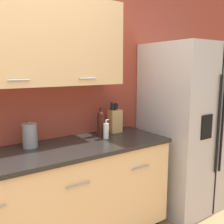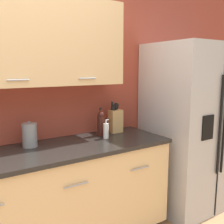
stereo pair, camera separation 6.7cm
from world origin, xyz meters
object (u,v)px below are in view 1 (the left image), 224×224
at_px(refrigerator, 189,126).
at_px(soap_dispenser, 106,131).
at_px(knife_block, 115,120).
at_px(wine_bottle, 101,123).
at_px(steel_canister, 30,135).

relative_size(refrigerator, soap_dispenser, 10.12).
distance_m(knife_block, wine_bottle, 0.20).
bearing_deg(soap_dispenser, steel_canister, 169.53).
bearing_deg(soap_dispenser, knife_block, 36.11).
relative_size(refrigerator, knife_block, 5.62).
xyz_separation_m(wine_bottle, steel_canister, (-0.69, 0.01, -0.02)).
bearing_deg(steel_canister, knife_block, 1.79).
xyz_separation_m(refrigerator, soap_dispenser, (-1.07, 0.09, 0.08)).
bearing_deg(steel_canister, refrigerator, -7.03).
bearing_deg(refrigerator, soap_dispenser, 175.17).
bearing_deg(knife_block, soap_dispenser, -143.89).
distance_m(refrigerator, knife_block, 0.90).
height_order(refrigerator, knife_block, refrigerator).
relative_size(refrigerator, wine_bottle, 6.62).
bearing_deg(soap_dispenser, refrigerator, -4.83).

